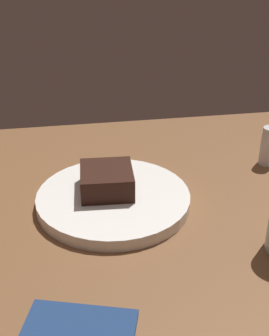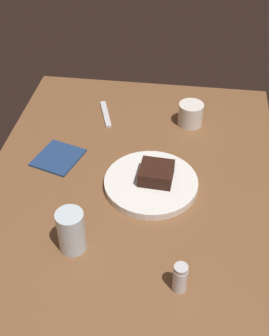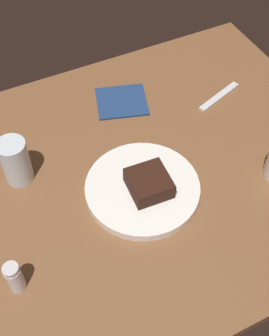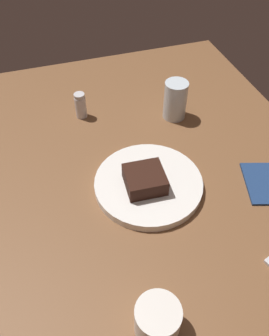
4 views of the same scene
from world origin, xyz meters
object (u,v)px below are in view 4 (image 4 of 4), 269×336
at_px(salt_shaker, 81,106).
at_px(chocolate_cake_slice, 145,179).
at_px(dessert_plate, 148,184).
at_px(water_glass, 175,100).
at_px(coffee_cup, 157,320).

bearing_deg(salt_shaker, chocolate_cake_slice, 14.33).
bearing_deg(dessert_plate, salt_shaker, -163.12).
bearing_deg(salt_shaker, dessert_plate, 16.88).
height_order(chocolate_cake_slice, salt_shaker, salt_shaker).
relative_size(dessert_plate, salt_shaker, 3.34).
xyz_separation_m(chocolate_cake_slice, water_glass, (-0.25, 0.18, 0.02)).
height_order(chocolate_cake_slice, water_glass, water_glass).
bearing_deg(water_glass, coffee_cup, -25.01).
distance_m(dessert_plate, water_glass, 0.29).
xyz_separation_m(salt_shaker, coffee_cup, (0.64, 0.00, -0.00)).
distance_m(chocolate_cake_slice, coffee_cup, 0.32).
bearing_deg(chocolate_cake_slice, coffee_cup, -14.95).
relative_size(chocolate_cake_slice, water_glass, 0.80).
relative_size(salt_shaker, coffee_cup, 0.98).
relative_size(chocolate_cake_slice, coffee_cup, 1.14).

